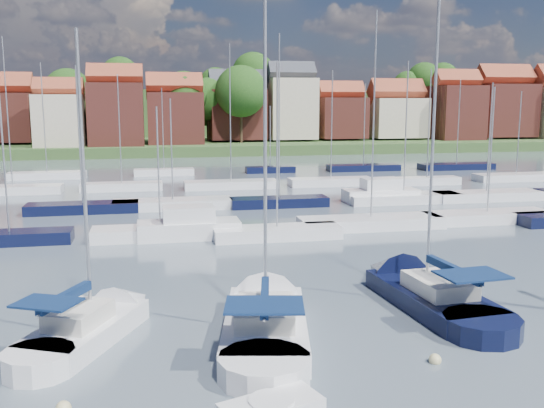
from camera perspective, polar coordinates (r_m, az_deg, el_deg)
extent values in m
plane|color=#4D5A68|center=(62.53, -4.13, 0.98)|extent=(260.00, 260.00, 0.00)
cube|color=white|center=(25.47, -17.10, -11.70)|extent=(4.88, 6.52, 1.20)
cone|color=white|center=(28.54, -13.13, -9.19)|extent=(3.53, 3.73, 2.51)
cylinder|color=white|center=(23.16, -21.08, -14.12)|extent=(3.35, 3.35, 1.20)
cube|color=silver|center=(24.82, -17.71, -9.97)|extent=(2.67, 3.02, 0.70)
cylinder|color=#B2B2B7|center=(24.33, -17.30, 2.34)|extent=(0.14, 0.14, 11.16)
cylinder|color=#B2B2B7|center=(23.88, -18.89, -8.65)|extent=(1.54, 3.06, 0.10)
cube|color=#0E2249|center=(23.84, -18.91, -8.31)|extent=(1.65, 2.99, 0.35)
cube|color=#0E2249|center=(22.94, -20.42, -8.70)|extent=(2.58, 2.28, 0.08)
cube|color=white|center=(24.84, -0.63, -11.81)|extent=(4.67, 8.20, 1.20)
cone|color=white|center=(29.38, -0.54, -8.38)|extent=(3.89, 4.31, 3.21)
cylinder|color=white|center=(21.29, -0.73, -15.60)|extent=(3.78, 3.78, 1.20)
cube|color=silver|center=(24.00, -0.65, -10.17)|extent=(2.84, 3.59, 0.70)
cylinder|color=#B2B2B7|center=(23.70, -0.65, 6.40)|extent=(0.14, 0.14, 14.29)
cylinder|color=#B2B2B7|center=(22.71, -0.68, -9.06)|extent=(0.94, 4.22, 0.10)
cube|color=#0E2249|center=(22.66, -0.68, -8.70)|extent=(1.10, 4.05, 0.35)
cube|color=#0E2249|center=(21.30, -0.72, -9.49)|extent=(3.06, 2.43, 0.08)
cube|color=black|center=(29.15, 14.82, -8.86)|extent=(3.75, 7.80, 1.20)
cone|color=black|center=(33.11, 10.62, -6.47)|extent=(3.44, 3.92, 3.16)
cylinder|color=black|center=(26.17, 19.12, -11.23)|extent=(3.40, 3.40, 1.20)
cube|color=silver|center=(28.44, 15.44, -7.35)|extent=(2.45, 3.32, 0.70)
cylinder|color=#B2B2B7|center=(28.19, 14.95, 6.64)|extent=(0.14, 0.14, 14.35)
cylinder|color=#B2B2B7|center=(27.35, 16.67, -6.23)|extent=(0.43, 4.20, 0.10)
cube|color=#0E2249|center=(27.31, 16.69, -5.92)|extent=(0.62, 4.01, 0.35)
cube|color=#0E2249|center=(26.18, 18.32, -6.34)|extent=(2.83, 2.10, 0.08)
cylinder|color=white|center=(19.03, -0.07, -18.39)|extent=(1.41, 1.41, 0.38)
sphere|color=beige|center=(22.44, 0.62, -14.93)|extent=(0.49, 0.49, 0.49)
sphere|color=beige|center=(23.40, 15.08, -14.21)|extent=(0.46, 0.46, 0.46)
sphere|color=#D85914|center=(31.57, 13.67, -7.85)|extent=(0.47, 0.47, 0.47)
cube|color=black|center=(43.83, -23.46, -3.03)|extent=(8.01, 2.24, 1.00)
cylinder|color=#B2B2B7|center=(43.03, -23.95, 4.24)|extent=(0.12, 0.12, 10.16)
cube|color=white|center=(42.50, -10.47, -2.76)|extent=(9.22, 2.58, 1.00)
cylinder|color=#B2B2B7|center=(41.77, -10.66, 3.40)|extent=(0.12, 0.12, 8.18)
cube|color=white|center=(41.80, 0.48, -2.81)|extent=(8.78, 2.46, 1.00)
cylinder|color=#B2B2B7|center=(40.93, 0.49, 5.47)|extent=(0.12, 0.12, 11.06)
cube|color=white|center=(45.84, 9.28, -1.83)|extent=(10.79, 3.02, 1.00)
cylinder|color=#B2B2B7|center=(44.97, 9.56, 8.14)|extent=(0.12, 0.12, 14.87)
cube|color=white|center=(50.39, 19.57, -1.23)|extent=(10.13, 2.84, 1.00)
cylinder|color=#B2B2B7|center=(49.72, 19.91, 4.78)|extent=(0.12, 0.12, 9.59)
cube|color=white|center=(42.34, -7.82, -2.53)|extent=(7.00, 2.60, 1.40)
cube|color=white|center=(42.12, -7.85, -1.06)|extent=(3.50, 2.20, 1.30)
cube|color=black|center=(54.03, -17.37, -0.41)|extent=(9.30, 2.60, 1.00)
cylinder|color=#B2B2B7|center=(53.36, -17.71, 6.20)|extent=(0.12, 0.12, 11.48)
cube|color=white|center=(54.13, -9.30, -0.08)|extent=(10.40, 2.91, 1.00)
cylinder|color=#B2B2B7|center=(53.54, -9.44, 5.08)|extent=(0.12, 0.12, 8.77)
cube|color=black|center=(54.55, 0.66, 0.12)|extent=(8.80, 2.46, 1.00)
cylinder|color=#B2B2B7|center=(53.83, 0.68, 8.19)|extent=(0.12, 0.12, 14.33)
cube|color=white|center=(58.09, 12.26, 0.48)|extent=(10.73, 3.00, 1.00)
cylinder|color=#B2B2B7|center=(57.44, 12.49, 6.96)|extent=(0.12, 0.12, 12.14)
cube|color=white|center=(61.77, 19.51, 0.68)|extent=(10.48, 2.93, 1.00)
cylinder|color=#B2B2B7|center=(61.21, 19.81, 5.90)|extent=(0.12, 0.12, 10.28)
cube|color=white|center=(58.09, 10.19, 0.69)|extent=(7.00, 2.60, 1.40)
cube|color=white|center=(57.93, 10.22, 1.77)|extent=(3.50, 2.20, 1.30)
cube|color=white|center=(67.61, -23.20, 1.18)|extent=(9.71, 2.72, 1.00)
cylinder|color=#B2B2B7|center=(67.02, -23.65, 7.91)|extent=(0.12, 0.12, 14.88)
cube|color=white|center=(66.52, -13.94, 1.55)|extent=(8.49, 2.38, 1.00)
cylinder|color=#B2B2B7|center=(65.98, -14.16, 6.85)|extent=(0.12, 0.12, 11.31)
cube|color=white|center=(66.29, -3.88, 1.78)|extent=(10.16, 2.85, 1.00)
cylinder|color=#B2B2B7|center=(65.69, -3.95, 8.53)|extent=(0.12, 0.12, 14.59)
cube|color=white|center=(68.81, 5.55, 2.04)|extent=(9.53, 2.67, 1.00)
cylinder|color=#B2B2B7|center=(68.27, 5.64, 7.42)|extent=(0.12, 0.12, 11.91)
cube|color=white|center=(71.51, 14.34, 2.07)|extent=(7.62, 2.13, 1.00)
cylinder|color=#B2B2B7|center=(70.99, 14.56, 7.33)|extent=(0.12, 0.12, 12.13)
cube|color=white|center=(78.40, 21.97, 2.31)|extent=(10.17, 2.85, 1.00)
cylinder|color=#B2B2B7|center=(77.97, 22.22, 6.22)|extent=(0.12, 0.12, 9.73)
cube|color=white|center=(79.39, -20.40, 2.49)|extent=(9.24, 2.59, 1.00)
cylinder|color=#B2B2B7|center=(78.91, -20.70, 7.60)|extent=(0.12, 0.12, 13.17)
cube|color=white|center=(79.17, -10.12, 2.92)|extent=(7.57, 2.12, 1.00)
cylinder|color=#B2B2B7|center=(78.73, -10.24, 6.99)|extent=(0.12, 0.12, 10.24)
cube|color=black|center=(80.85, -0.17, 3.21)|extent=(6.58, 1.84, 1.00)
cylinder|color=#B2B2B7|center=(80.48, -0.17, 6.39)|extent=(0.12, 0.12, 8.01)
cube|color=black|center=(84.30, 8.59, 3.36)|extent=(9.92, 2.78, 1.00)
cylinder|color=#B2B2B7|center=(83.87, 8.69, 7.41)|extent=(0.12, 0.12, 10.92)
cube|color=black|center=(88.82, 16.95, 3.36)|extent=(10.55, 2.95, 1.00)
cylinder|color=#B2B2B7|center=(88.41, 17.15, 7.40)|extent=(0.12, 0.12, 11.51)
cube|color=#374F27|center=(138.85, -8.22, 5.75)|extent=(200.00, 70.00, 3.00)
cube|color=#374F27|center=(163.58, -8.77, 7.95)|extent=(200.00, 60.00, 14.00)
cube|color=brown|center=(121.93, -23.88, 7.47)|extent=(10.37, 9.97, 8.73)
cube|color=brown|center=(121.93, -24.06, 10.11)|extent=(10.57, 5.13, 5.13)
cube|color=beige|center=(111.40, -19.30, 7.37)|extent=(8.09, 8.80, 8.96)
cube|color=brown|center=(111.37, -19.45, 10.19)|extent=(8.25, 4.00, 4.00)
cube|color=brown|center=(111.43, -14.43, 8.13)|extent=(9.36, 10.17, 10.97)
cube|color=brown|center=(111.50, -14.57, 11.53)|extent=(9.54, 4.63, 4.63)
cube|color=brown|center=(113.13, -9.10, 7.93)|extent=(9.90, 8.56, 9.42)
cube|color=brown|center=(113.12, -9.18, 10.93)|extent=(10.10, 4.90, 4.90)
cube|color=brown|center=(119.21, -3.31, 8.41)|extent=(10.59, 8.93, 9.49)
cube|color=#383A42|center=(119.25, -3.34, 11.32)|extent=(10.80, 5.24, 5.24)
cube|color=beige|center=(120.33, 1.81, 8.95)|extent=(9.01, 8.61, 11.65)
cube|color=#383A42|center=(120.45, 1.83, 12.25)|extent=(9.19, 4.46, 4.46)
cube|color=brown|center=(124.32, 6.43, 8.07)|extent=(9.10, 9.34, 8.00)
cube|color=brown|center=(124.29, 6.47, 10.43)|extent=(9.28, 4.50, 4.50)
cube|color=beige|center=(128.03, 11.56, 7.96)|extent=(10.86, 9.59, 7.88)
cube|color=brown|center=(128.01, 11.64, 10.31)|extent=(11.07, 5.37, 5.37)
cube|color=brown|center=(130.68, 16.86, 8.19)|extent=(9.18, 9.96, 10.97)
cube|color=brown|center=(130.73, 17.00, 11.08)|extent=(9.36, 4.54, 4.54)
cube|color=brown|center=(137.52, 20.85, 8.23)|extent=(11.39, 9.67, 10.76)
cube|color=brown|center=(137.60, 21.02, 11.05)|extent=(11.62, 5.64, 5.64)
cylinder|color=#382619|center=(151.32, 14.01, 8.98)|extent=(0.50, 0.50, 4.47)
sphere|color=#2D591B|center=(151.41, 14.11, 11.28)|extent=(8.18, 8.18, 8.18)
cylinder|color=#382619|center=(117.93, -5.98, 6.85)|extent=(0.50, 0.50, 4.46)
sphere|color=#2D591B|center=(117.81, -6.03, 9.79)|extent=(8.15, 8.15, 8.15)
cylinder|color=#382619|center=(136.96, -1.77, 9.25)|extent=(0.50, 0.50, 5.15)
sphere|color=#2D591B|center=(137.11, -1.79, 12.18)|extent=(9.41, 9.41, 9.41)
cylinder|color=#382619|center=(137.77, -13.99, 9.02)|extent=(0.50, 0.50, 4.56)
sphere|color=#2D591B|center=(137.88, -14.10, 11.60)|extent=(8.34, 8.34, 8.34)
cylinder|color=#382619|center=(127.63, -18.50, 6.77)|extent=(0.50, 0.50, 5.15)
sphere|color=#2D591B|center=(127.54, -18.66, 9.91)|extent=(9.42, 9.42, 9.42)
cylinder|color=#382619|center=(128.00, -1.73, 6.95)|extent=(0.50, 0.50, 3.77)
sphere|color=#2D591B|center=(127.87, -1.74, 9.24)|extent=(6.89, 6.89, 6.89)
cylinder|color=#382619|center=(113.65, -2.91, 6.98)|extent=(0.50, 0.50, 5.21)
sphere|color=#2D591B|center=(113.55, -2.94, 10.55)|extent=(9.53, 9.53, 9.53)
cylinder|color=#382619|center=(141.49, 18.24, 6.57)|extent=(0.50, 0.50, 2.97)
sphere|color=#2D591B|center=(141.37, 18.33, 8.20)|extent=(5.44, 5.44, 5.44)
cylinder|color=#382619|center=(115.40, -8.17, 6.84)|extent=(0.50, 0.50, 4.84)
sphere|color=#2D591B|center=(115.29, -8.25, 10.11)|extent=(8.85, 8.85, 8.85)
cylinder|color=#382619|center=(149.81, 12.54, 8.90)|extent=(0.50, 0.50, 3.72)
sphere|color=#2D591B|center=(149.85, 12.61, 10.83)|extent=(6.80, 6.80, 6.80)
cylinder|color=#382619|center=(131.11, 16.85, 6.67)|extent=(0.50, 0.50, 4.05)
sphere|color=#2D591B|center=(130.98, 16.97, 9.07)|extent=(7.40, 7.40, 7.40)
cylinder|color=#382619|center=(135.43, -5.28, 8.93)|extent=(0.50, 0.50, 3.93)
sphere|color=#2D591B|center=(135.48, -5.32, 11.19)|extent=(7.19, 7.19, 7.19)
cylinder|color=#382619|center=(127.58, 6.17, 6.91)|extent=(0.50, 0.50, 3.82)
sphere|color=#2D591B|center=(127.45, 6.22, 9.24)|extent=(6.99, 6.99, 6.99)
cylinder|color=#382619|center=(115.02, -16.32, 6.21)|extent=(0.50, 0.50, 3.48)
sphere|color=#2D591B|center=(114.87, -16.43, 8.56)|extent=(6.37, 6.37, 6.37)
cylinder|color=#382619|center=(140.41, 16.42, 6.64)|extent=(0.50, 0.50, 2.99)
sphere|color=#2D591B|center=(140.29, 16.50, 8.29)|extent=(5.46, 5.46, 5.46)
cylinder|color=#382619|center=(121.07, -6.04, 6.63)|extent=(0.50, 0.50, 3.25)
sphere|color=#2D591B|center=(120.93, -6.08, 8.72)|extent=(5.94, 5.94, 5.94)
cylinder|color=#382619|center=(122.32, -9.25, 6.53)|extent=(0.50, 0.50, 2.98)
sphere|color=#2D591B|center=(122.18, -9.30, 8.43)|extent=(5.46, 5.46, 5.46)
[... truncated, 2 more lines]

